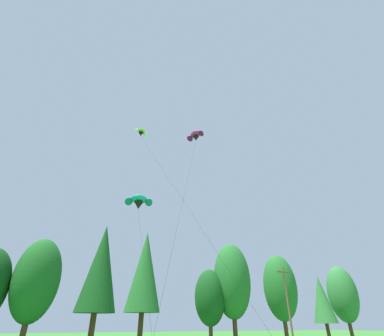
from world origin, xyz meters
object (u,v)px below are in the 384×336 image
(parafoil_kite_mid_lime_white, at_px, (141,133))
(utility_pole, at_px, (288,303))
(parafoil_kite_far_magenta, at_px, (196,136))
(parafoil_kite_high_teal, at_px, (139,202))

(parafoil_kite_mid_lime_white, bearing_deg, utility_pole, 2.74)
(utility_pole, distance_m, parafoil_kite_far_magenta, 25.00)
(parafoil_kite_far_magenta, bearing_deg, parafoil_kite_mid_lime_white, 134.08)
(parafoil_kite_mid_lime_white, relative_size, parafoil_kite_far_magenta, 1.12)
(parafoil_kite_far_magenta, bearing_deg, parafoil_kite_high_teal, 169.82)
(parafoil_kite_high_teal, xyz_separation_m, parafoil_kite_mid_lime_white, (0.48, 4.58, 11.86))
(parafoil_kite_high_teal, xyz_separation_m, parafoil_kite_far_magenta, (5.95, -1.07, 9.22))
(utility_pole, bearing_deg, parafoil_kite_high_teal, -165.87)
(parafoil_kite_high_teal, relative_size, parafoil_kite_mid_lime_white, 0.52)
(utility_pole, height_order, parafoil_kite_high_teal, parafoil_kite_high_teal)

